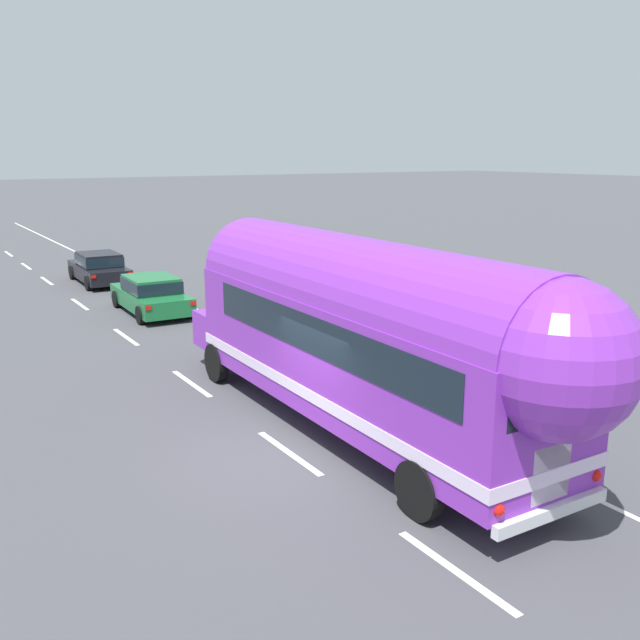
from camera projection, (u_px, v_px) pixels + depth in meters
ground_plane at (292, 455)px, 13.79m from camera, size 300.00×300.00×0.00m
lane_markings at (176, 316)px, 25.46m from camera, size 3.62×80.00×0.01m
painted_bus at (368, 330)px, 14.08m from camera, size 2.75×12.74×4.12m
car_lead at (151, 293)px, 25.71m from camera, size 2.05×4.61×1.37m
car_second at (99, 267)px, 31.57m from camera, size 2.01×4.63×1.37m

